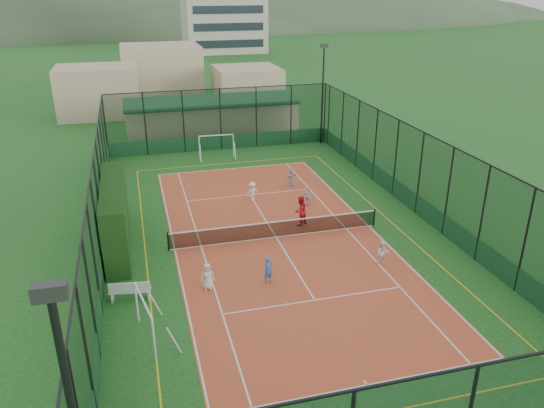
# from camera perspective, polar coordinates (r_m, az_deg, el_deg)

# --- Properties ---
(ground) EXTENTS (300.00, 300.00, 0.00)m
(ground) POSITION_cam_1_polar(r_m,az_deg,el_deg) (28.99, 0.44, -3.61)
(ground) COLOR #1B501C
(ground) RESTS_ON ground
(court_slab) EXTENTS (11.17, 23.97, 0.01)m
(court_slab) POSITION_cam_1_polar(r_m,az_deg,el_deg) (28.99, 0.44, -3.60)
(court_slab) COLOR #A34424
(court_slab) RESTS_ON ground
(tennis_net) EXTENTS (11.67, 0.12, 1.06)m
(tennis_net) POSITION_cam_1_polar(r_m,az_deg,el_deg) (28.76, 0.45, -2.66)
(tennis_net) COLOR black
(tennis_net) RESTS_ON ground
(perimeter_fence) EXTENTS (18.12, 34.12, 5.00)m
(perimeter_fence) POSITION_cam_1_polar(r_m,az_deg,el_deg) (27.97, 0.46, 0.98)
(perimeter_fence) COLOR black
(perimeter_fence) RESTS_ON ground
(floodlight_ne) EXTENTS (0.60, 0.26, 8.25)m
(floodlight_ne) POSITION_cam_1_polar(r_m,az_deg,el_deg) (45.27, 5.46, 11.59)
(floodlight_ne) COLOR black
(floodlight_ne) RESTS_ON ground
(clubhouse) EXTENTS (15.20, 7.20, 3.15)m
(clubhouse) POSITION_cam_1_polar(r_m,az_deg,el_deg) (48.84, -6.54, 9.32)
(clubhouse) COLOR tan
(clubhouse) RESTS_ON ground
(distant_hills) EXTENTS (200.00, 60.00, 24.00)m
(distant_hills) POSITION_cam_1_polar(r_m,az_deg,el_deg) (175.60, -13.42, 18.14)
(distant_hills) COLOR #384C33
(distant_hills) RESTS_ON ground
(hedge_left) EXTENTS (1.16, 7.74, 3.38)m
(hedge_left) POSITION_cam_1_polar(r_m,az_deg,el_deg) (28.69, -16.50, -1.19)
(hedge_left) COLOR black
(hedge_left) RESTS_ON ground
(white_bench) EXTENTS (1.84, 0.75, 1.01)m
(white_bench) POSITION_cam_1_polar(r_m,az_deg,el_deg) (24.20, -15.04, -8.92)
(white_bench) COLOR white
(white_bench) RESTS_ON ground
(futsal_goal_near) EXTENTS (2.94, 1.35, 1.83)m
(futsal_goal_near) POSITION_cam_1_polar(r_m,az_deg,el_deg) (21.40, -13.51, -12.04)
(futsal_goal_near) COLOR white
(futsal_goal_near) RESTS_ON ground
(futsal_goal_far) EXTENTS (2.81, 0.93, 1.79)m
(futsal_goal_far) POSITION_cam_1_polar(r_m,az_deg,el_deg) (42.13, -5.98, 6.18)
(futsal_goal_far) COLOR white
(futsal_goal_far) RESTS_ON ground
(child_near_left) EXTENTS (0.64, 0.43, 1.28)m
(child_near_left) POSITION_cam_1_polar(r_m,az_deg,el_deg) (24.27, -6.95, -7.73)
(child_near_left) COLOR silver
(child_near_left) RESTS_ON court_slab
(child_near_mid) EXTENTS (0.58, 0.49, 1.34)m
(child_near_mid) POSITION_cam_1_polar(r_m,az_deg,el_deg) (24.52, -0.40, -7.11)
(child_near_mid) COLOR #436BC0
(child_near_mid) RESTS_ON court_slab
(child_near_right) EXTENTS (0.71, 0.61, 1.25)m
(child_near_right) POSITION_cam_1_polar(r_m,az_deg,el_deg) (26.62, 11.82, -5.17)
(child_near_right) COLOR white
(child_near_right) RESTS_ON court_slab
(child_far_left) EXTENTS (0.89, 0.64, 1.25)m
(child_far_left) POSITION_cam_1_polar(r_m,az_deg,el_deg) (33.54, -2.12, 1.37)
(child_far_left) COLOR white
(child_far_left) RESTS_ON court_slab
(child_far_right) EXTENTS (0.74, 0.62, 1.19)m
(child_far_right) POSITION_cam_1_polar(r_m,az_deg,el_deg) (32.83, 3.92, 0.78)
(child_far_right) COLOR silver
(child_far_right) RESTS_ON court_slab
(child_far_back) EXTENTS (1.23, 0.90, 1.28)m
(child_far_back) POSITION_cam_1_polar(r_m,az_deg,el_deg) (35.97, 2.06, 2.92)
(child_far_back) COLOR silver
(child_far_back) RESTS_ON court_slab
(coach) EXTENTS (1.06, 1.00, 1.73)m
(coach) POSITION_cam_1_polar(r_m,az_deg,el_deg) (30.13, 3.06, -0.74)
(coach) COLOR red
(coach) RESTS_ON court_slab
(tennis_balls) EXTENTS (2.01, 0.75, 0.07)m
(tennis_balls) POSITION_cam_1_polar(r_m,az_deg,el_deg) (29.61, -2.52, -2.95)
(tennis_balls) COLOR #CCE033
(tennis_balls) RESTS_ON court_slab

